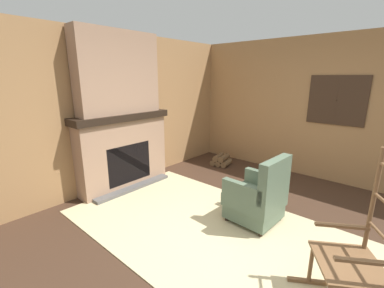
% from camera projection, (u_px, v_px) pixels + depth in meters
% --- Properties ---
extents(ground_plane, '(14.00, 14.00, 0.00)m').
position_uv_depth(ground_plane, '(250.00, 243.00, 3.02)').
color(ground_plane, '#3D281C').
extents(wood_panel_wall_left, '(0.06, 5.94, 2.63)m').
position_uv_depth(wood_panel_wall_left, '(114.00, 112.00, 4.42)').
color(wood_panel_wall_left, '#9E7247').
rests_on(wood_panel_wall_left, ground).
extents(wood_panel_wall_back, '(5.94, 0.09, 2.63)m').
position_uv_depth(wood_panel_wall_back, '(328.00, 110.00, 4.64)').
color(wood_panel_wall_back, '#9E7247').
rests_on(wood_panel_wall_back, ground).
extents(fireplace_hearth, '(0.54, 1.72, 1.30)m').
position_uv_depth(fireplace_hearth, '(124.00, 151.00, 4.45)').
color(fireplace_hearth, '#9E7A60').
rests_on(fireplace_hearth, ground).
extents(chimney_breast, '(0.29, 1.43, 1.31)m').
position_uv_depth(chimney_breast, '(118.00, 73.00, 4.13)').
color(chimney_breast, '#9E7A60').
rests_on(chimney_breast, fireplace_hearth).
extents(area_rug, '(3.69, 2.18, 0.01)m').
position_uv_depth(area_rug, '(206.00, 228.00, 3.32)').
color(area_rug, '#C6B789').
rests_on(area_rug, ground).
extents(armchair, '(0.67, 0.66, 0.94)m').
position_uv_depth(armchair, '(257.00, 198.00, 3.38)').
color(armchair, '#516651').
rests_on(armchair, ground).
extents(rocking_chair, '(0.94, 0.84, 1.36)m').
position_uv_depth(rocking_chair, '(355.00, 263.00, 2.06)').
color(rocking_chair, brown).
rests_on(rocking_chair, ground).
extents(firewood_stack, '(0.45, 0.44, 0.23)m').
position_uv_depth(firewood_stack, '(221.00, 160.00, 5.68)').
color(firewood_stack, brown).
rests_on(firewood_stack, ground).
extents(oil_lamp_vase, '(0.12, 0.12, 0.24)m').
position_uv_depth(oil_lamp_vase, '(92.00, 111.00, 3.94)').
color(oil_lamp_vase, '#47708E').
rests_on(oil_lamp_vase, fireplace_hearth).
extents(storage_case, '(0.13, 0.26, 0.14)m').
position_uv_depth(storage_case, '(141.00, 107.00, 4.63)').
color(storage_case, gray).
rests_on(storage_case, fireplace_hearth).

